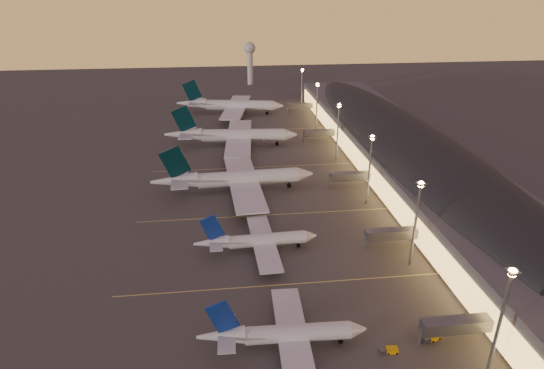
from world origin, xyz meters
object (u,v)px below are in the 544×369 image
Objects in this scene: airliner_wide_mid at (231,136)px; baggage_tug_a at (390,350)px; airliner_wide_near at (234,179)px; airliner_narrow_south at (283,334)px; airliner_wide_far at (230,105)px; radar_tower at (250,56)px; baggage_tug_b at (432,337)px; airliner_narrow_north at (257,241)px.

airliner_wide_mid is 144.64m from baggage_tug_a.
baggage_tug_a is at bearing -74.23° from airliner_wide_near.
airliner_wide_far is at bearing 93.21° from airliner_narrow_south.
radar_tower is at bearing 86.82° from airliner_wide_mid.
baggage_tug_a is 0.88× the size of baggage_tug_b.
airliner_wide_near is 114.69m from airliner_wide_far.
airliner_narrow_south reaches higher than airliner_narrow_north.
airliner_wide_near is at bearing -95.93° from radar_tower.
baggage_tug_b reaches higher than baggage_tug_a.
airliner_wide_mid reaches higher than airliner_wide_near.
airliner_narrow_south is at bearing 172.62° from baggage_tug_a.
airliner_narrow_north is (-2.36, 39.86, -0.03)m from airliner_narrow_south.
airliner_narrow_south is 33.61m from baggage_tug_b.
radar_tower is at bearing 95.35° from baggage_tug_a.
airliner_wide_mid is (0.87, 53.89, 0.24)m from airliner_wide_near.
airliner_wide_far is 16.69× the size of baggage_tug_a.
radar_tower is (14.07, 287.18, 18.44)m from airliner_narrow_south.
baggage_tug_b is at bearing 17.20° from baggage_tug_a.
baggage_tug_b is at bearing -51.72° from airliner_narrow_north.
baggage_tug_b is (35.80, -41.68, -2.83)m from airliner_narrow_north.
airliner_wide_far is 2.01× the size of radar_tower.
airliner_wide_near is at bearing -81.12° from airliner_wide_far.
airliner_narrow_north is at bearing 123.12° from baggage_tug_a.
airliner_narrow_north is 55.01m from baggage_tug_b.
airliner_wide_near is (-4.72, 43.48, 1.70)m from airliner_narrow_north.
radar_tower is 7.30× the size of baggage_tug_b.
airliner_wide_mid is at bearing -97.70° from radar_tower.
airliner_wide_far reaches higher than baggage_tug_a.
radar_tower is at bearing 87.96° from airliner_wide_far.
airliner_narrow_south is 23.26m from baggage_tug_a.
airliner_wide_mid is at bearing 94.39° from airliner_narrow_south.
radar_tower reaches higher than airliner_narrow_south.
baggage_tug_a is (27.55, -202.43, -4.87)m from airliner_wide_far.
baggage_tug_a is at bearing -88.31° from radar_tower.
airliner_wide_far is 204.36m from baggage_tug_a.
airliner_narrow_north is 0.57× the size of airliner_wide_mid.
airliner_wide_far is 203.54m from baggage_tug_b.
airliner_narrow_north is at bearing -83.21° from airliner_wide_mid.
airliner_wide_mid reaches higher than airliner_narrow_south.
airliner_wide_far reaches higher than airliner_narrow_south.
baggage_tug_a is at bearing -62.91° from airliner_narrow_north.
airliner_wide_far reaches higher than airliner_narrow_north.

